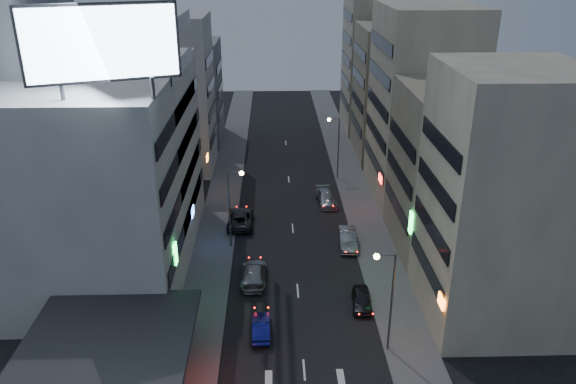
{
  "coord_description": "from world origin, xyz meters",
  "views": [
    {
      "loc": [
        -2.04,
        -27.32,
        27.14
      ],
      "look_at": [
        -0.68,
        19.71,
        6.92
      ],
      "focal_mm": 35.0,
      "sensor_mm": 36.0,
      "label": 1
    }
  ],
  "objects_px": {
    "parked_car_right_mid": "(348,239)",
    "scooter_silver_b": "(422,381)",
    "parked_car_right_near": "(362,299)",
    "road_car_silver": "(254,273)",
    "parked_car_left": "(240,218)",
    "road_car_blue": "(261,327)",
    "parked_car_right_far": "(326,198)"
  },
  "relations": [
    {
      "from": "parked_car_right_far",
      "to": "road_car_blue",
      "type": "bearing_deg",
      "value": -112.34
    },
    {
      "from": "parked_car_right_far",
      "to": "road_car_silver",
      "type": "xyz_separation_m",
      "value": [
        -7.97,
        -16.54,
        0.06
      ]
    },
    {
      "from": "parked_car_right_near",
      "to": "parked_car_right_far",
      "type": "relative_size",
      "value": 0.78
    },
    {
      "from": "parked_car_right_mid",
      "to": "road_car_blue",
      "type": "distance_m",
      "value": 16.22
    },
    {
      "from": "parked_car_right_mid",
      "to": "parked_car_right_far",
      "type": "bearing_deg",
      "value": 99.85
    },
    {
      "from": "parked_car_right_near",
      "to": "parked_car_right_far",
      "type": "distance_m",
      "value": 20.72
    },
    {
      "from": "parked_car_right_near",
      "to": "road_car_blue",
      "type": "bearing_deg",
      "value": -152.29
    },
    {
      "from": "road_car_silver",
      "to": "scooter_silver_b",
      "type": "bearing_deg",
      "value": 131.0
    },
    {
      "from": "parked_car_right_near",
      "to": "road_car_blue",
      "type": "height_order",
      "value": "parked_car_right_near"
    },
    {
      "from": "parked_car_right_far",
      "to": "road_car_blue",
      "type": "height_order",
      "value": "parked_car_right_far"
    },
    {
      "from": "parked_car_right_near",
      "to": "parked_car_right_mid",
      "type": "bearing_deg",
      "value": 94.15
    },
    {
      "from": "parked_car_right_far",
      "to": "road_car_silver",
      "type": "distance_m",
      "value": 18.36
    },
    {
      "from": "parked_car_right_near",
      "to": "parked_car_left",
      "type": "relative_size",
      "value": 0.66
    },
    {
      "from": "road_car_blue",
      "to": "road_car_silver",
      "type": "bearing_deg",
      "value": -85.35
    },
    {
      "from": "parked_car_right_mid",
      "to": "road_car_silver",
      "type": "relative_size",
      "value": 0.89
    },
    {
      "from": "parked_car_right_far",
      "to": "scooter_silver_b",
      "type": "relative_size",
      "value": 2.91
    },
    {
      "from": "parked_car_right_far",
      "to": "scooter_silver_b",
      "type": "height_order",
      "value": "parked_car_right_far"
    },
    {
      "from": "parked_car_right_near",
      "to": "parked_car_right_mid",
      "type": "distance_m",
      "value": 10.42
    },
    {
      "from": "parked_car_left",
      "to": "road_car_silver",
      "type": "xyz_separation_m",
      "value": [
        1.77,
        -11.26,
        -0.03
      ]
    },
    {
      "from": "road_car_silver",
      "to": "parked_car_left",
      "type": "bearing_deg",
      "value": -80.15
    },
    {
      "from": "parked_car_right_far",
      "to": "scooter_silver_b",
      "type": "distance_m",
      "value": 30.6
    },
    {
      "from": "parked_car_left",
      "to": "road_car_blue",
      "type": "bearing_deg",
      "value": 97.28
    },
    {
      "from": "road_car_blue",
      "to": "parked_car_right_far",
      "type": "bearing_deg",
      "value": -107.58
    },
    {
      "from": "parked_car_right_near",
      "to": "parked_car_right_far",
      "type": "bearing_deg",
      "value": 98.0
    },
    {
      "from": "road_car_blue",
      "to": "scooter_silver_b",
      "type": "relative_size",
      "value": 2.29
    },
    {
      "from": "parked_car_right_mid",
      "to": "parked_car_left",
      "type": "height_order",
      "value": "parked_car_left"
    },
    {
      "from": "parked_car_right_mid",
      "to": "parked_car_left",
      "type": "bearing_deg",
      "value": 158.55
    },
    {
      "from": "parked_car_right_near",
      "to": "parked_car_right_mid",
      "type": "height_order",
      "value": "parked_car_right_mid"
    },
    {
      "from": "parked_car_right_mid",
      "to": "scooter_silver_b",
      "type": "height_order",
      "value": "parked_car_right_mid"
    },
    {
      "from": "parked_car_left",
      "to": "road_car_blue",
      "type": "relative_size",
      "value": 1.5
    },
    {
      "from": "parked_car_right_near",
      "to": "road_car_silver",
      "type": "bearing_deg",
      "value": 160.36
    },
    {
      "from": "parked_car_right_near",
      "to": "parked_car_right_far",
      "type": "xyz_separation_m",
      "value": [
        -1.04,
        20.7,
        0.06
      ]
    }
  ]
}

